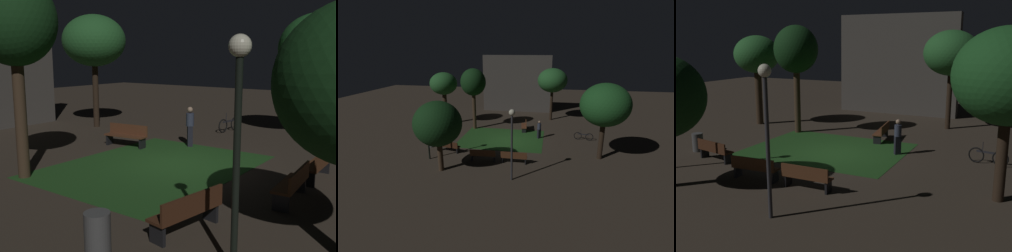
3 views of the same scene
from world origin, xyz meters
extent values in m
plane|color=#3D3328|center=(0.00, 0.00, 0.00)|extent=(60.00, 60.00, 0.00)
cube|color=#23511E|center=(-0.66, 0.53, 0.01)|extent=(7.17, 5.54, 0.01)
cube|color=brown|center=(-1.10, -4.20, 0.45)|extent=(1.83, 0.61, 0.06)
cube|color=brown|center=(-1.09, -4.41, 0.68)|extent=(1.80, 0.19, 0.40)
cube|color=#2D2D33|center=(-1.90, -4.26, 0.21)|extent=(0.11, 0.39, 0.42)
cube|color=#2D2D33|center=(-0.31, -4.15, 0.21)|extent=(0.11, 0.39, 0.42)
cube|color=#512D19|center=(1.10, -4.20, 0.45)|extent=(1.81, 0.51, 0.06)
cube|color=#512D19|center=(1.11, -4.41, 0.68)|extent=(1.80, 0.09, 0.40)
cube|color=black|center=(0.30, -4.22, 0.21)|extent=(0.09, 0.39, 0.42)
cube|color=black|center=(1.90, -4.19, 0.21)|extent=(0.09, 0.39, 0.42)
cube|color=#422314|center=(-4.14, -3.08, 0.45)|extent=(1.85, 0.77, 0.06)
cube|color=#422314|center=(-4.17, -3.28, 0.68)|extent=(1.79, 0.35, 0.40)
cube|color=black|center=(-4.93, -2.95, 0.21)|extent=(0.14, 0.39, 0.42)
cube|color=black|center=(-3.35, -3.21, 0.21)|extent=(0.14, 0.39, 0.42)
cube|color=brown|center=(0.97, 3.25, 0.45)|extent=(0.70, 1.85, 0.06)
cube|color=brown|center=(1.18, 3.27, 0.68)|extent=(0.29, 1.79, 0.40)
cube|color=black|center=(1.07, 2.45, 0.21)|extent=(0.39, 0.13, 0.42)
cube|color=black|center=(0.87, 4.04, 0.21)|extent=(0.39, 0.13, 0.42)
cylinder|color=#2D2116|center=(3.49, 7.55, 1.75)|extent=(0.30, 0.30, 3.50)
ellipsoid|color=#28662D|center=(3.49, 7.55, 4.36)|extent=(3.14, 3.14, 2.56)
cylinder|color=#2D2116|center=(7.06, -2.37, 1.51)|extent=(0.35, 0.35, 3.02)
ellipsoid|color=#1E5623|center=(7.06, -2.37, 3.95)|extent=(3.36, 3.36, 2.97)
cylinder|color=#38281C|center=(-7.28, 3.88, 1.75)|extent=(0.43, 0.43, 3.50)
ellipsoid|color=#28662D|center=(-7.28, 3.88, 4.25)|extent=(2.71, 2.71, 2.22)
cylinder|color=#423021|center=(-3.88, 2.94, 1.96)|extent=(0.35, 0.35, 3.93)
ellipsoid|color=#143816|center=(-3.88, 2.94, 4.58)|extent=(2.39, 2.39, 2.55)
cylinder|color=#333338|center=(1.30, -6.56, 2.03)|extent=(0.12, 0.12, 4.05)
sphere|color=#F2EDCC|center=(1.30, -6.56, 4.20)|extent=(0.36, 0.36, 0.36)
cylinder|color=#4C4C4C|center=(-5.94, -2.36, 0.42)|extent=(0.49, 0.49, 0.85)
torus|color=black|center=(6.84, 1.34, 0.33)|extent=(0.66, 0.16, 0.66)
torus|color=black|center=(5.88, 1.49, 0.33)|extent=(0.66, 0.16, 0.66)
cube|color=#232328|center=(6.36, 1.41, 0.51)|extent=(0.96, 0.19, 0.08)
cylinder|color=#232328|center=(6.12, 1.45, 0.73)|extent=(0.03, 0.03, 0.40)
cube|color=black|center=(2.54, 1.18, 0.42)|extent=(0.34, 0.33, 0.84)
cylinder|color=#33384C|center=(2.54, 1.18, 1.10)|extent=(0.32, 0.32, 0.52)
sphere|color=tan|center=(2.54, 1.18, 1.50)|extent=(0.22, 0.22, 0.22)
cube|color=#4C4742|center=(-0.83, 11.12, 3.43)|extent=(8.38, 0.80, 6.85)
camera|label=1|loc=(-10.58, -7.35, 3.61)|focal=42.31mm
camera|label=2|loc=(3.39, -20.11, 7.62)|focal=27.04mm
camera|label=3|loc=(7.70, -14.83, 4.92)|focal=41.10mm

